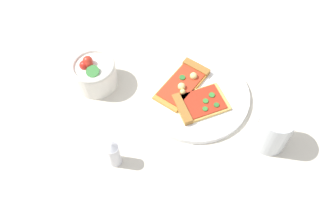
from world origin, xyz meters
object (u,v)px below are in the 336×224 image
(pizza_slice_near, at_px, (198,104))
(pepper_shaker, at_px, (114,153))
(pizza_slice_far, at_px, (184,82))
(salad_bowl, at_px, (95,73))
(plate, at_px, (195,95))
(soda_glass, at_px, (273,131))

(pizza_slice_near, bearing_deg, pepper_shaker, -93.58)
(pizza_slice_far, distance_m, pepper_shaker, 0.26)
(pizza_slice_far, height_order, salad_bowl, salad_bowl)
(plate, distance_m, pizza_slice_near, 0.04)
(pepper_shaker, bearing_deg, pizza_slice_near, 86.42)
(pizza_slice_far, distance_m, salad_bowl, 0.22)
(pizza_slice_near, xyz_separation_m, pizza_slice_far, (-0.07, 0.02, 0.00))
(soda_glass, bearing_deg, salad_bowl, -152.85)
(pizza_slice_far, bearing_deg, soda_glass, 9.71)
(pizza_slice_far, bearing_deg, pizza_slice_near, -16.39)
(plate, relative_size, salad_bowl, 2.53)
(soda_glass, bearing_deg, pepper_shaker, -122.24)
(pizza_slice_far, bearing_deg, pepper_shaker, -77.59)
(salad_bowl, xyz_separation_m, pepper_shaker, (0.21, -0.09, 0.00))
(pizza_slice_far, height_order, soda_glass, soda_glass)
(soda_glass, bearing_deg, pizza_slice_far, -170.29)
(pizza_slice_near, distance_m, pizza_slice_far, 0.07)
(soda_glass, xyz_separation_m, pepper_shaker, (-0.19, -0.30, -0.01))
(plate, bearing_deg, pepper_shaker, -86.56)
(plate, distance_m, pepper_shaker, 0.26)
(pizza_slice_near, height_order, soda_glass, soda_glass)
(pizza_slice_near, height_order, pepper_shaker, pepper_shaker)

